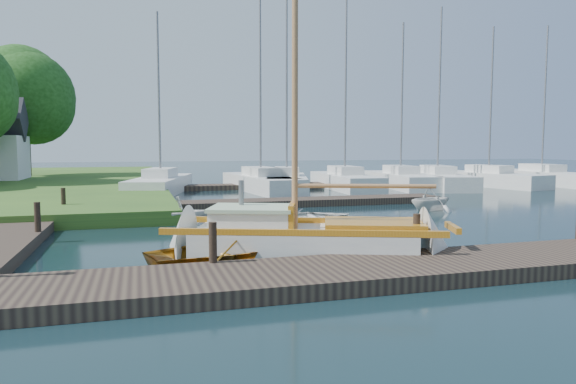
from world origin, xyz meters
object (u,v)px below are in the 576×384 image
object	(u,v)px
tender_d	(431,196)
marina_boat_0	(161,183)
tender_c	(298,215)
marina_boat_3	(345,179)
marina_boat_6	(489,178)
marina_boat_5	(437,179)
mooring_post_2	(416,232)
mooring_post_4	(37,217)
dinghy	(228,246)
marina_boat_1	(261,181)
marina_boat_2	(287,181)
sailboat	(310,243)
marina_boat_4	(400,179)
marina_boat_7	(541,176)
mooring_post_1	(213,242)
mooring_post_5	(63,199)
tender_b	(182,209)
tree_7	(26,96)

from	to	relation	value
tender_d	marina_boat_0	bearing A→B (deg)	27.21
tender_c	marina_boat_3	size ratio (longest dim) A/B	0.27
marina_boat_6	marina_boat_5	bearing A→B (deg)	77.49
mooring_post_2	tender_d	xyz separation A→B (m)	(5.54, 8.33, -0.13)
mooring_post_4	marina_boat_0	distance (m)	14.88
dinghy	marina_boat_1	distance (m)	18.87
dinghy	marina_boat_2	xyz separation A→B (m)	(6.55, 17.91, 0.22)
tender_d	marina_boat_6	bearing A→B (deg)	-61.60
sailboat	dinghy	size ratio (longest dim) A/B	2.79
marina_boat_4	marina_boat_7	bearing A→B (deg)	-82.50
mooring_post_1	marina_boat_4	xyz separation A→B (m)	(14.70, 19.39, -0.14)
tender_d	marina_boat_3	world-z (taller)	marina_boat_3
tender_d	marina_boat_0	world-z (taller)	marina_boat_0
mooring_post_5	marina_boat_5	xyz separation A→B (m)	(20.95, 8.72, -0.13)
tender_d	marina_boat_4	bearing A→B (deg)	-38.38
mooring_post_1	marina_boat_4	bearing A→B (deg)	52.85
mooring_post_1	tender_b	xyz separation A→B (m)	(-0.01, 7.35, -0.18)
mooring_post_4	tender_b	bearing A→B (deg)	30.48
tender_b	marina_boat_7	size ratio (longest dim) A/B	0.18
tender_c	marina_boat_0	world-z (taller)	marina_boat_0
mooring_post_1	tender_d	size ratio (longest dim) A/B	0.37
marina_boat_3	marina_boat_6	size ratio (longest dim) A/B	1.28
dinghy	marina_boat_6	distance (m)	26.71
mooring_post_1	tender_c	size ratio (longest dim) A/B	0.23
marina_boat_5	marina_boat_7	world-z (taller)	marina_boat_5
tender_d	marina_boat_4	world-z (taller)	marina_boat_4
mooring_post_5	tender_d	distance (m)	14.14
mooring_post_5	marina_boat_2	bearing A→B (deg)	39.59
marina_boat_6	tender_d	bearing A→B (deg)	122.58
mooring_post_1	sailboat	world-z (taller)	sailboat
marina_boat_1	tree_7	bearing A→B (deg)	45.84
marina_boat_3	marina_boat_4	bearing A→B (deg)	-85.95
marina_boat_5	mooring_post_1	bearing A→B (deg)	151.25
mooring_post_1	tender_b	size ratio (longest dim) A/B	0.41
marina_boat_5	marina_boat_4	bearing A→B (deg)	86.80
mooring_post_1	mooring_post_2	distance (m)	4.50
marina_boat_0	marina_boat_4	xyz separation A→B (m)	(14.89, 0.00, 0.00)
marina_boat_5	sailboat	bearing A→B (deg)	153.79
mooring_post_1	mooring_post_4	bearing A→B (deg)	128.66
tender_d	marina_boat_7	size ratio (longest dim) A/B	0.20
tender_c	marina_boat_2	world-z (taller)	marina_boat_2
tender_b	tree_7	bearing A→B (deg)	18.55
tender_c	mooring_post_4	bearing A→B (deg)	100.56
mooring_post_2	marina_boat_4	world-z (taller)	marina_boat_4
mooring_post_5	marina_boat_6	size ratio (longest dim) A/B	0.08
sailboat	tree_7	xyz separation A→B (m)	(-11.43, 29.87, 5.86)
sailboat	tender_b	world-z (taller)	sailboat
marina_boat_7	tree_7	size ratio (longest dim) A/B	1.15
sailboat	tender_c	size ratio (longest dim) A/B	2.78
mooring_post_5	tree_7	size ratio (longest dim) A/B	0.09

